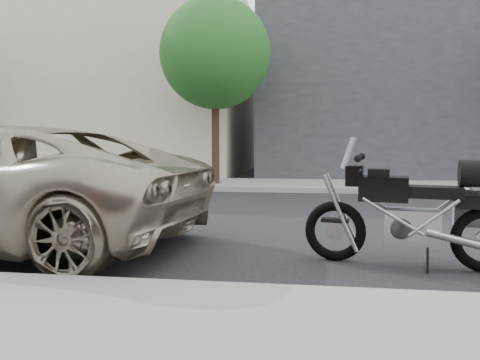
% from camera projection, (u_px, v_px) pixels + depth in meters
% --- Properties ---
extents(ground, '(120.00, 120.00, 0.00)m').
position_uv_depth(ground, '(261.00, 224.00, 8.50)').
color(ground, black).
rests_on(ground, ground).
extents(far_sidewalk, '(44.00, 3.00, 0.15)m').
position_uv_depth(far_sidewalk, '(280.00, 185.00, 14.91)').
color(far_sidewalk, gray).
rests_on(far_sidewalk, ground).
extents(far_building_dark, '(16.00, 11.00, 7.00)m').
position_uv_depth(far_building_dark, '(449.00, 94.00, 20.55)').
color(far_building_dark, '#2D2D33').
rests_on(far_building_dark, ground).
extents(far_building_cream, '(14.00, 11.00, 8.00)m').
position_uv_depth(far_building_cream, '(103.00, 88.00, 22.71)').
color(far_building_cream, beige).
rests_on(far_building_cream, ground).
extents(street_tree_mid, '(3.40, 3.40, 5.70)m').
position_uv_depth(street_tree_mid, '(215.00, 54.00, 14.34)').
color(street_tree_mid, '#342117').
rests_on(street_tree_mid, far_sidewalk).
extents(motorcycle, '(2.45, 0.87, 1.56)m').
position_uv_depth(motorcycle, '(422.00, 211.00, 5.58)').
color(motorcycle, black).
rests_on(motorcycle, ground).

